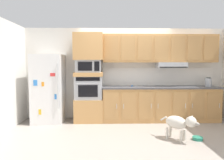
% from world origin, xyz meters
% --- Properties ---
extents(ground_plane, '(9.60, 9.60, 0.00)m').
position_xyz_m(ground_plane, '(0.00, 0.00, 0.00)').
color(ground_plane, '#9E9389').
extents(back_kitchen_wall, '(6.20, 0.12, 2.50)m').
position_xyz_m(back_kitchen_wall, '(0.00, 1.11, 1.25)').
color(back_kitchen_wall, silver).
rests_on(back_kitchen_wall, ground).
extents(side_panel_left, '(0.12, 7.10, 2.50)m').
position_xyz_m(side_panel_left, '(-2.80, 0.00, 1.25)').
color(side_panel_left, silver).
rests_on(side_panel_left, ground).
extents(refrigerator, '(0.76, 0.73, 1.76)m').
position_xyz_m(refrigerator, '(-2.03, 0.68, 0.88)').
color(refrigerator, white).
rests_on(refrigerator, ground).
extents(oven_base_cabinet, '(0.74, 0.62, 0.60)m').
position_xyz_m(oven_base_cabinet, '(-0.98, 0.75, 0.30)').
color(oven_base_cabinet, tan).
rests_on(oven_base_cabinet, ground).
extents(built_in_oven, '(0.70, 0.62, 0.60)m').
position_xyz_m(built_in_oven, '(-0.98, 0.75, 0.90)').
color(built_in_oven, '#A8AAAF').
rests_on(built_in_oven, oven_base_cabinet).
extents(appliance_mid_shelf, '(0.74, 0.62, 0.10)m').
position_xyz_m(appliance_mid_shelf, '(-0.98, 0.75, 1.25)').
color(appliance_mid_shelf, tan).
rests_on(appliance_mid_shelf, built_in_oven).
extents(microwave, '(0.64, 0.54, 0.32)m').
position_xyz_m(microwave, '(-0.98, 0.75, 1.46)').
color(microwave, '#A8AAAF').
rests_on(microwave, appliance_mid_shelf).
extents(appliance_upper_cabinet, '(0.74, 0.62, 0.68)m').
position_xyz_m(appliance_upper_cabinet, '(-0.98, 0.75, 1.96)').
color(appliance_upper_cabinet, tan).
rests_on(appliance_upper_cabinet, microwave).
extents(lower_cabinet_run, '(3.06, 0.63, 0.88)m').
position_xyz_m(lower_cabinet_run, '(0.92, 0.75, 0.44)').
color(lower_cabinet_run, tan).
rests_on(lower_cabinet_run, ground).
extents(countertop_slab, '(3.10, 0.64, 0.04)m').
position_xyz_m(countertop_slab, '(0.92, 0.75, 0.90)').
color(countertop_slab, '#4C4C51').
rests_on(countertop_slab, lower_cabinet_run).
extents(backsplash_panel, '(3.10, 0.02, 0.50)m').
position_xyz_m(backsplash_panel, '(0.92, 1.04, 1.17)').
color(backsplash_panel, white).
rests_on(backsplash_panel, countertop_slab).
extents(upper_cabinet_with_hood, '(3.06, 0.48, 0.88)m').
position_xyz_m(upper_cabinet_with_hood, '(0.94, 0.87, 1.90)').
color(upper_cabinet_with_hood, tan).
rests_on(upper_cabinet_with_hood, backsplash_panel).
extents(screwdriver, '(0.16, 0.15, 0.03)m').
position_xyz_m(screwdriver, '(0.18, 0.79, 0.93)').
color(screwdriver, blue).
rests_on(screwdriver, countertop_slab).
extents(electric_kettle, '(0.17, 0.17, 0.24)m').
position_xyz_m(electric_kettle, '(2.19, 0.70, 1.03)').
color(electric_kettle, '#A8AAAF').
rests_on(electric_kettle, countertop_slab).
extents(dog, '(0.61, 0.63, 0.54)m').
position_xyz_m(dog, '(0.93, -0.71, 0.35)').
color(dog, beige).
rests_on(dog, ground).
extents(dog_food_bowl, '(0.20, 0.20, 0.06)m').
position_xyz_m(dog_food_bowl, '(1.30, -0.70, 0.03)').
color(dog_food_bowl, '#267F66').
rests_on(dog_food_bowl, ground).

